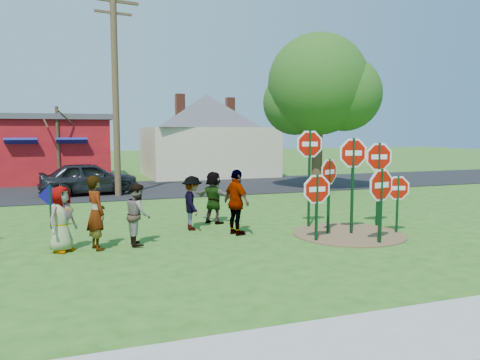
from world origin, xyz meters
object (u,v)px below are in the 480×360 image
Objects in this scene: stop_sign_b at (310,154)px; stop_sign_d at (379,163)px; person_b at (96,213)px; leafy_tree at (320,90)px; person_a at (62,219)px; suv at (89,178)px; stop_sign_a at (317,194)px; utility_pole at (115,88)px; stop_sign_c at (353,163)px.

stop_sign_d is (2.14, -0.52, -0.31)m from stop_sign_b.
person_b is 0.24× the size of leafy_tree.
stop_sign_d reaches higher than person_a.
person_b is 10.59m from suv.
stop_sign_a is 0.44× the size of suv.
person_a is at bearing -167.05° from stop_sign_b.
stop_sign_d is at bearing -146.91° from suv.
person_a is 10.64m from utility_pole.
leafy_tree reaches higher than stop_sign_b.
stop_sign_b reaches higher than stop_sign_a.
stop_sign_d is (1.42, 0.76, -0.08)m from stop_sign_c.
stop_sign_d is 1.48× the size of person_b.
stop_sign_a is 0.25× the size of leafy_tree.
stop_sign_a is 11.63m from leafy_tree.
leafy_tree is at bearing 81.04° from stop_sign_d.
utility_pole is at bearing -26.48° from person_b.
leafy_tree is at bearing -70.70° from person_b.
stop_sign_b is at bearing -61.15° from utility_pole.
suv is (-6.88, 11.21, -1.26)m from stop_sign_c.
stop_sign_a reaches higher than person_a.
utility_pole is (-7.09, 9.51, 2.89)m from stop_sign_d.
person_b is (-6.30, -0.66, -1.35)m from stop_sign_b.
utility_pole is (-5.67, 10.27, 2.81)m from stop_sign_c.
stop_sign_a is at bearing -119.16° from person_b.
utility_pole is (-4.95, 8.99, 2.58)m from stop_sign_b.
stop_sign_a is 1.05× the size of person_b.
stop_sign_c is at bearing -61.11° from utility_pole.
stop_sign_a is 1.64m from stop_sign_c.
person_b is at bearing 173.90° from suv.
utility_pole is 9.74m from leafy_tree.
person_b is at bearing -170.89° from stop_sign_d.
leafy_tree is at bearing -11.07° from person_a.
stop_sign_b reaches higher than stop_sign_d.
person_a is at bearing -102.67° from utility_pole.
suv is 0.48× the size of utility_pole.
leafy_tree is at bearing -105.93° from suv.
stop_sign_b is 1.48m from stop_sign_c.
stop_sign_c reaches higher than suv.
stop_sign_c is at bearing -51.67° from person_a.
utility_pole is at bearing 126.92° from stop_sign_b.
person_b is (-8.44, -0.14, -1.04)m from stop_sign_d.
stop_sign_b is 10.58m from utility_pole.
person_b is at bearing 169.26° from stop_sign_a.
stop_sign_c is 0.32× the size of utility_pole.
stop_sign_c is 1.79× the size of person_a.
leafy_tree is at bearing -6.42° from utility_pole.
stop_sign_a is 0.63× the size of stop_sign_b.
stop_sign_b is 1.68× the size of person_b.
person_a is at bearing -171.30° from stop_sign_d.
leafy_tree is (4.73, 7.90, 2.69)m from stop_sign_b.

